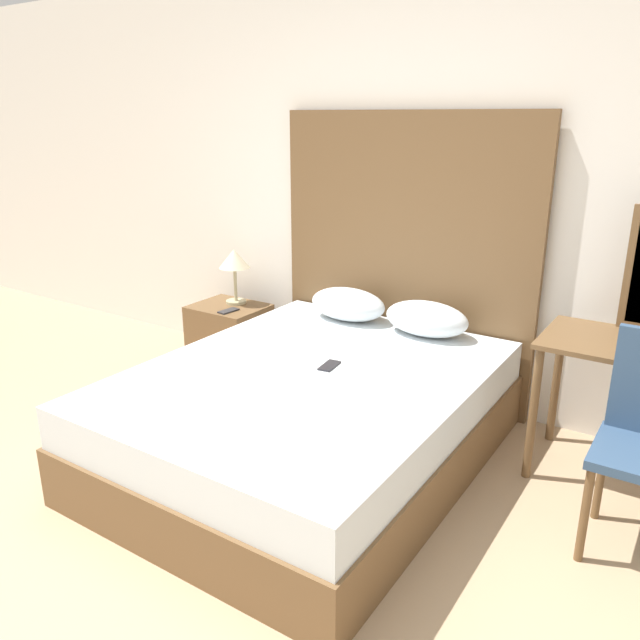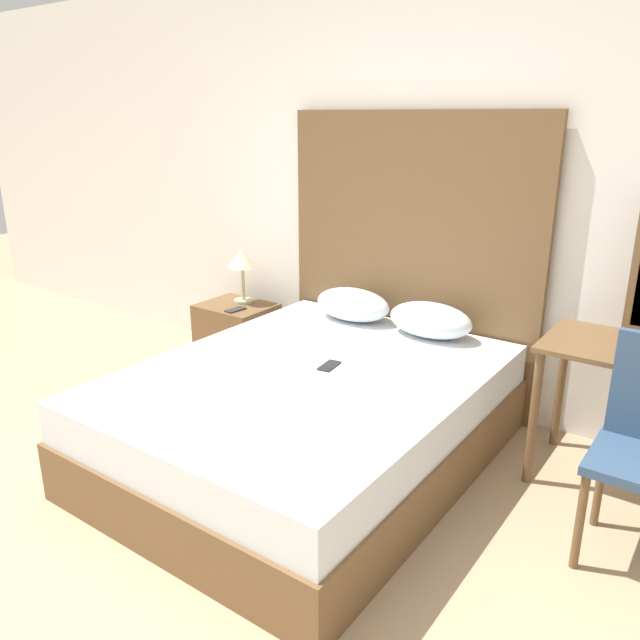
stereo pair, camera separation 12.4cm
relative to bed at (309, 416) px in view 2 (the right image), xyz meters
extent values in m
plane|color=tan|center=(0.07, -1.36, -0.26)|extent=(16.00, 16.00, 0.00)
cube|color=white|center=(0.07, 1.15, 1.09)|extent=(10.00, 0.06, 2.70)
cube|color=brown|center=(0.00, 0.00, -0.10)|extent=(1.64, 2.10, 0.30)
cube|color=silver|center=(0.00, 0.00, 0.15)|extent=(1.61, 2.06, 0.22)
cube|color=brown|center=(0.00, 1.07, 0.65)|extent=(1.72, 0.05, 1.81)
ellipsoid|color=silver|center=(-0.27, 0.85, 0.36)|extent=(0.51, 0.30, 0.21)
ellipsoid|color=silver|center=(0.27, 0.85, 0.36)|extent=(0.51, 0.30, 0.21)
cube|color=#232328|center=(0.06, 0.11, 0.27)|extent=(0.09, 0.16, 0.01)
cube|color=brown|center=(-1.24, 0.79, -0.02)|extent=(0.52, 0.42, 0.46)
cylinder|color=tan|center=(-1.24, 0.87, 0.22)|extent=(0.15, 0.15, 0.02)
cylinder|color=tan|center=(-1.24, 0.87, 0.35)|extent=(0.02, 0.02, 0.25)
cone|color=beige|center=(-1.24, 0.87, 0.54)|extent=(0.22, 0.22, 0.13)
cube|color=#232328|center=(-1.15, 0.68, 0.21)|extent=(0.09, 0.16, 0.01)
cylinder|color=brown|center=(1.03, 0.48, 0.10)|extent=(0.04, 0.04, 0.71)
cylinder|color=brown|center=(1.03, 0.95, 0.10)|extent=(0.04, 0.04, 0.71)
cylinder|color=brown|center=(1.40, -0.05, -0.04)|extent=(0.04, 0.04, 0.44)
cylinder|color=brown|center=(1.40, 0.30, -0.04)|extent=(0.04, 0.04, 0.44)
camera|label=1|loc=(1.69, -2.46, 1.52)|focal=35.00mm
camera|label=2|loc=(1.79, -2.39, 1.52)|focal=35.00mm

